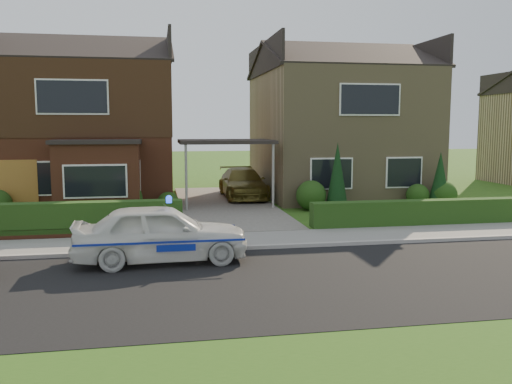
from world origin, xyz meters
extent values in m
plane|color=#2A5316|center=(0.00, 0.00, 0.00)|extent=(120.00, 120.00, 0.00)
cube|color=black|center=(0.00, 0.00, 0.00)|extent=(60.00, 6.00, 0.02)
cube|color=#9E9993|center=(0.00, 3.05, 0.06)|extent=(60.00, 0.16, 0.12)
cube|color=slate|center=(0.00, 4.10, 0.05)|extent=(60.00, 2.00, 0.10)
cube|color=#666059|center=(0.00, 11.00, 0.06)|extent=(3.80, 12.00, 0.12)
cube|color=brown|center=(-5.80, 14.00, 2.90)|extent=(7.20, 8.00, 5.80)
cube|color=white|center=(-7.38, 9.98, 1.40)|extent=(1.80, 0.08, 1.30)
cube|color=white|center=(-4.22, 9.98, 1.40)|extent=(1.60, 0.08, 1.30)
cube|color=white|center=(-5.80, 9.98, 4.40)|extent=(2.60, 0.08, 1.30)
cube|color=black|center=(-5.80, 14.00, 4.35)|extent=(7.26, 8.06, 2.90)
cube|color=brown|center=(-4.94, 9.30, 1.35)|extent=(3.00, 1.40, 2.70)
cube|color=black|center=(-4.94, 9.30, 2.77)|extent=(3.20, 1.60, 0.14)
cube|color=#937F5A|center=(5.80, 14.00, 2.90)|extent=(7.20, 8.00, 5.80)
cube|color=white|center=(4.22, 9.98, 1.40)|extent=(1.80, 0.08, 1.30)
cube|color=white|center=(7.38, 9.98, 1.40)|extent=(1.60, 0.08, 1.30)
cube|color=white|center=(5.80, 9.98, 4.40)|extent=(2.60, 0.08, 1.30)
cube|color=black|center=(0.00, 11.00, 2.70)|extent=(3.80, 3.00, 0.14)
cylinder|color=gray|center=(-1.70, 9.60, 1.35)|extent=(0.10, 0.10, 2.70)
cylinder|color=gray|center=(1.70, 9.60, 1.35)|extent=(0.10, 0.10, 2.70)
cube|color=brown|center=(-8.25, 9.96, 1.05)|extent=(2.20, 0.10, 2.10)
cube|color=brown|center=(-5.80, 5.30, 0.18)|extent=(7.70, 0.25, 0.36)
cube|color=black|center=(-5.80, 5.45, 0.00)|extent=(7.50, 0.55, 0.90)
cube|color=black|center=(5.80, 5.35, 0.00)|extent=(7.50, 0.55, 0.80)
sphere|color=black|center=(-4.00, 9.30, 0.66)|extent=(1.32, 1.32, 1.32)
sphere|color=black|center=(-2.40, 9.60, 0.42)|extent=(0.84, 0.84, 0.84)
sphere|color=black|center=(3.20, 9.40, 0.60)|extent=(1.20, 1.20, 1.20)
sphere|color=black|center=(7.80, 9.50, 0.48)|extent=(0.96, 0.96, 0.96)
sphere|color=black|center=(8.80, 9.20, 0.54)|extent=(1.08, 1.08, 1.08)
cone|color=black|center=(4.20, 9.20, 1.30)|extent=(0.90, 0.90, 2.60)
cone|color=black|center=(8.60, 9.20, 1.10)|extent=(0.90, 0.90, 2.20)
imported|color=silver|center=(-2.72, 2.13, 0.72)|extent=(1.87, 4.31, 1.45)
sphere|color=#193FF2|center=(-2.50, 2.13, 1.53)|extent=(0.17, 0.17, 0.17)
cube|color=navy|center=(-2.72, 1.27, 0.67)|extent=(3.91, 0.02, 0.05)
cube|color=navy|center=(-2.72, 2.99, 0.67)|extent=(3.91, 0.01, 0.05)
ellipsoid|color=black|center=(-3.91, 2.03, 1.01)|extent=(0.22, 0.17, 0.21)
sphere|color=white|center=(-3.89, 1.97, 1.00)|extent=(0.11, 0.11, 0.11)
sphere|color=black|center=(-3.89, 2.01, 1.15)|extent=(0.13, 0.13, 0.13)
cone|color=black|center=(-3.93, 2.02, 1.21)|extent=(0.04, 0.04, 0.05)
cone|color=black|center=(-3.84, 2.02, 1.21)|extent=(0.04, 0.04, 0.05)
imported|color=brown|center=(1.00, 12.82, 0.77)|extent=(1.85, 4.50, 1.30)
imported|color=gray|center=(-2.50, 6.96, 0.36)|extent=(0.42, 0.42, 0.72)
camera|label=1|loc=(-2.76, -11.13, 3.36)|focal=38.00mm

